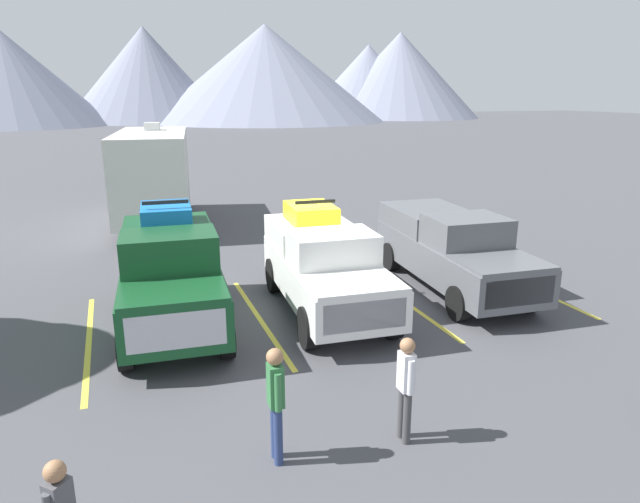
% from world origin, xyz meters
% --- Properties ---
extents(ground_plane, '(240.00, 240.00, 0.00)m').
position_xyz_m(ground_plane, '(0.00, 0.00, 0.00)').
color(ground_plane, '#47474C').
extents(pickup_truck_a, '(2.50, 5.39, 2.72)m').
position_xyz_m(pickup_truck_a, '(-3.76, -0.49, 1.26)').
color(pickup_truck_a, '#144723').
rests_on(pickup_truck_a, ground).
extents(pickup_truck_b, '(2.45, 5.41, 2.55)m').
position_xyz_m(pickup_truck_b, '(-0.22, -0.78, 1.17)').
color(pickup_truck_b, white).
rests_on(pickup_truck_b, ground).
extents(pickup_truck_c, '(2.49, 5.99, 2.09)m').
position_xyz_m(pickup_truck_c, '(3.55, -0.44, 1.10)').
color(pickup_truck_c, '#595B60').
rests_on(pickup_truck_c, ground).
extents(lot_stripe_a, '(0.12, 5.50, 0.01)m').
position_xyz_m(lot_stripe_a, '(-5.59, -0.92, 0.00)').
color(lot_stripe_a, gold).
rests_on(lot_stripe_a, ground).
extents(lot_stripe_b, '(0.12, 5.50, 0.01)m').
position_xyz_m(lot_stripe_b, '(-1.86, -0.92, 0.00)').
color(lot_stripe_b, gold).
rests_on(lot_stripe_b, ground).
extents(lot_stripe_c, '(0.12, 5.50, 0.01)m').
position_xyz_m(lot_stripe_c, '(1.86, -0.92, 0.00)').
color(lot_stripe_c, gold).
rests_on(lot_stripe_c, ground).
extents(lot_stripe_d, '(0.12, 5.50, 0.01)m').
position_xyz_m(lot_stripe_d, '(5.59, -0.92, 0.00)').
color(lot_stripe_d, gold).
rests_on(lot_stripe_d, ground).
extents(camper_trailer_a, '(3.55, 8.64, 3.93)m').
position_xyz_m(camper_trailer_a, '(-3.28, 10.19, 2.07)').
color(camper_trailer_a, silver).
rests_on(camper_trailer_a, ground).
extents(person_a, '(0.23, 0.37, 1.68)m').
position_xyz_m(person_a, '(-0.97, -6.27, 0.97)').
color(person_a, '#3F3F42').
rests_on(person_a, ground).
extents(person_c, '(0.24, 0.39, 1.76)m').
position_xyz_m(person_c, '(-2.91, -6.09, 1.01)').
color(person_c, navy).
rests_on(person_c, ground).
extents(mountain_ridge, '(138.64, 47.10, 16.82)m').
position_xyz_m(mountain_ridge, '(7.03, 93.57, 7.68)').
color(mountain_ridge, gray).
rests_on(mountain_ridge, ground).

